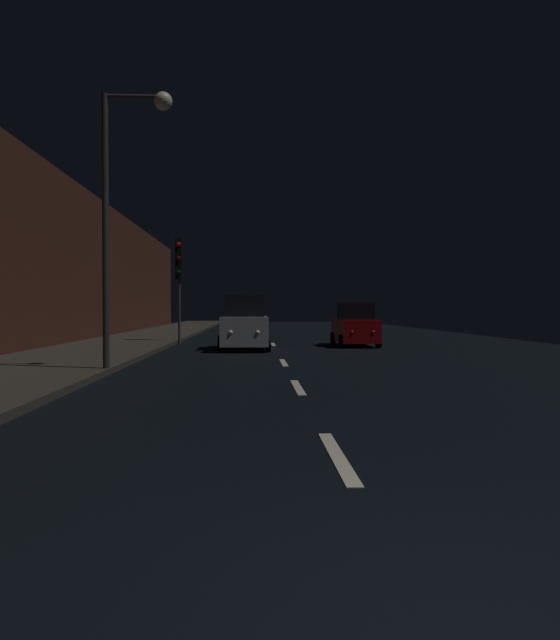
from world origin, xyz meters
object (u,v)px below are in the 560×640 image
Objects in this scene: car_parked_right_far at (355,326)px; streetlamp_overhead at (125,186)px; traffic_light_far_left at (179,267)px; car_approaching_headlights at (245,325)px.

streetlamp_overhead is at bearing 144.18° from car_parked_right_far.
traffic_light_far_left is 0.71× the size of streetlamp_overhead.
streetlamp_overhead is 13.29m from car_parked_right_far.
streetlamp_overhead is 1.85× the size of car_parked_right_far.
car_parked_right_far is at bearing 54.18° from streetlamp_overhead.
streetlamp_overhead reaches higher than car_approaching_headlights.
traffic_light_far_left is 5.55m from car_approaching_headlights.
streetlamp_overhead reaches higher than traffic_light_far_left.
traffic_light_far_left is at bearing 75.49° from car_parked_right_far.
car_approaching_headlights reaches higher than car_parked_right_far.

